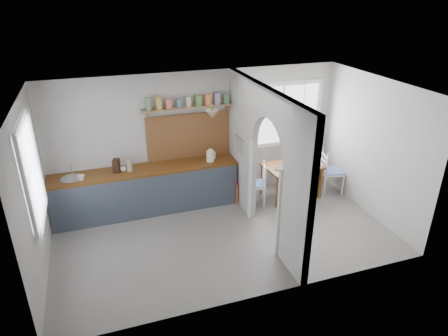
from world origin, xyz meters
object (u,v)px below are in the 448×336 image
object	(u,v)px
chair_right	(332,171)
vase	(287,157)
chair_left	(255,184)
kettle	(210,155)
dining_table	(291,181)

from	to	relation	value
chair_right	vase	xyz separation A→B (m)	(-0.92, 0.30, 0.33)
chair_left	kettle	distance (m)	1.07
dining_table	kettle	bearing A→B (deg)	165.03
vase	kettle	bearing A→B (deg)	177.04
dining_table	vase	xyz separation A→B (m)	(-0.01, 0.22, 0.45)
vase	chair_right	bearing A→B (deg)	-17.98
vase	dining_table	bearing A→B (deg)	-88.16
dining_table	chair_left	size ratio (longest dim) A/B	1.30
chair_left	vase	size ratio (longest dim) A/B	4.46
chair_right	kettle	distance (m)	2.65
chair_right	vase	distance (m)	1.02
chair_right	dining_table	bearing A→B (deg)	99.23
dining_table	kettle	distance (m)	1.81
kettle	chair_left	bearing A→B (deg)	-15.58
dining_table	chair_left	bearing A→B (deg)	177.89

